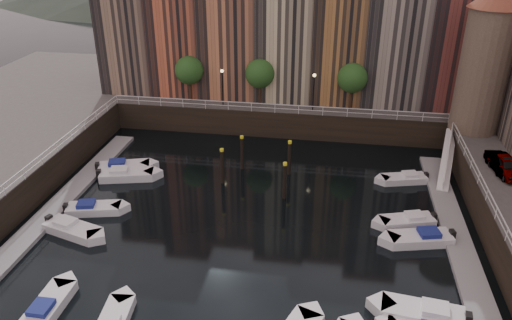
% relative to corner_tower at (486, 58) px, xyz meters
% --- Properties ---
extents(ground, '(200.00, 200.00, 0.00)m').
position_rel_corner_tower_xyz_m(ground, '(-20.00, -14.50, -10.19)').
color(ground, black).
rests_on(ground, ground).
extents(quay_far, '(80.00, 20.00, 3.00)m').
position_rel_corner_tower_xyz_m(quay_far, '(-20.00, 11.50, -8.69)').
color(quay_far, black).
rests_on(quay_far, ground).
extents(dock_left, '(2.00, 28.00, 0.35)m').
position_rel_corner_tower_xyz_m(dock_left, '(-36.20, -15.50, -10.02)').
color(dock_left, gray).
rests_on(dock_left, ground).
extents(dock_right, '(2.00, 28.00, 0.35)m').
position_rel_corner_tower_xyz_m(dock_right, '(-3.80, -15.50, -10.02)').
color(dock_right, gray).
rests_on(dock_right, ground).
extents(far_terrace, '(48.70, 10.30, 17.50)m').
position_rel_corner_tower_xyz_m(far_terrace, '(-16.69, 9.00, 0.76)').
color(far_terrace, '#866A55').
rests_on(far_terrace, quay_far).
extents(corner_tower, '(5.20, 5.20, 13.80)m').
position_rel_corner_tower_xyz_m(corner_tower, '(0.00, 0.00, 0.00)').
color(corner_tower, '#6B5B4C').
rests_on(corner_tower, quay_right).
extents(promenade_trees, '(21.20, 3.20, 5.20)m').
position_rel_corner_tower_xyz_m(promenade_trees, '(-21.33, 3.70, -3.61)').
color(promenade_trees, black).
rests_on(promenade_trees, quay_far).
extents(street_lamps, '(10.36, 0.36, 4.18)m').
position_rel_corner_tower_xyz_m(street_lamps, '(-21.00, 2.70, -4.30)').
color(street_lamps, black).
rests_on(street_lamps, quay_far).
extents(railings, '(36.08, 34.04, 0.52)m').
position_rel_corner_tower_xyz_m(railings, '(-20.00, -9.62, -6.41)').
color(railings, white).
rests_on(railings, ground).
extents(gangway, '(2.78, 8.32, 3.73)m').
position_rel_corner_tower_xyz_m(gangway, '(-2.90, -4.50, -8.28)').
color(gangway, white).
rests_on(gangway, ground).
extents(mooring_pilings, '(6.26, 5.29, 3.78)m').
position_rel_corner_tower_xyz_m(mooring_pilings, '(-20.13, -8.46, -8.54)').
color(mooring_pilings, black).
rests_on(mooring_pilings, ground).
extents(boat_left_1, '(5.07, 3.05, 1.14)m').
position_rel_corner_tower_xyz_m(boat_left_1, '(-33.17, -19.25, -9.81)').
color(boat_left_1, silver).
rests_on(boat_left_1, ground).
extents(boat_left_2, '(4.75, 2.65, 1.06)m').
position_rel_corner_tower_xyz_m(boat_left_2, '(-32.92, -16.14, -9.84)').
color(boat_left_2, silver).
rests_on(boat_left_2, ground).
extents(boat_left_3, '(5.33, 3.00, 1.19)m').
position_rel_corner_tower_xyz_m(boat_left_3, '(-32.54, -10.13, -9.79)').
color(boat_left_3, silver).
rests_on(boat_left_3, ground).
extents(boat_left_4, '(5.19, 3.23, 1.17)m').
position_rel_corner_tower_xyz_m(boat_left_4, '(-33.42, -8.60, -9.80)').
color(boat_left_4, silver).
rests_on(boat_left_4, ground).
extents(boat_right_1, '(5.36, 2.50, 1.21)m').
position_rel_corner_tower_xyz_m(boat_right_1, '(-7.38, -24.29, -9.79)').
color(boat_right_1, silver).
rests_on(boat_right_1, ground).
extents(boat_right_2, '(5.14, 2.90, 1.15)m').
position_rel_corner_tower_xyz_m(boat_right_2, '(-6.52, -16.15, -9.81)').
color(boat_right_2, silver).
rests_on(boat_right_2, ground).
extents(boat_right_3, '(4.65, 2.84, 1.04)m').
position_rel_corner_tower_xyz_m(boat_right_3, '(-7.25, -13.81, -9.84)').
color(boat_right_3, silver).
rests_on(boat_right_3, ground).
extents(boat_right_4, '(4.43, 2.59, 0.99)m').
position_rel_corner_tower_xyz_m(boat_right_4, '(-6.77, -6.53, -9.86)').
color(boat_right_4, silver).
rests_on(boat_right_4, ground).
extents(boat_near_0, '(1.76, 4.80, 1.10)m').
position_rel_corner_tower_xyz_m(boat_near_0, '(-30.47, -27.54, -9.82)').
color(boat_near_0, silver).
rests_on(boat_near_0, ground).
extents(car_a, '(2.42, 4.55, 1.47)m').
position_rel_corner_tower_xyz_m(car_a, '(0.55, -9.65, -6.46)').
color(car_a, gray).
rests_on(car_a, quay_right).
extents(car_b, '(1.84, 4.12, 1.31)m').
position_rel_corner_tower_xyz_m(car_b, '(0.27, -9.03, -6.54)').
color(car_b, gray).
rests_on(car_b, quay_right).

